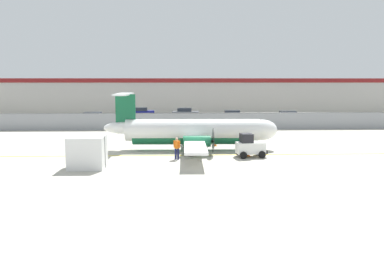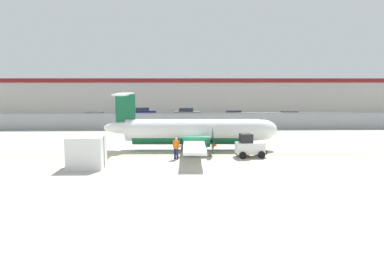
{
  "view_description": "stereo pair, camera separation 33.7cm",
  "coord_description": "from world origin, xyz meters",
  "px_view_note": "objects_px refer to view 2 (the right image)",
  "views": [
    {
      "loc": [
        -1.47,
        -27.75,
        5.95
      ],
      "look_at": [
        -0.23,
        5.36,
        1.8
      ],
      "focal_mm": 35.0,
      "sensor_mm": 36.0,
      "label": 1
    },
    {
      "loc": [
        -1.13,
        -27.76,
        5.95
      ],
      "look_at": [
        -0.23,
        5.36,
        1.8
      ],
      "focal_mm": 35.0,
      "sensor_mm": 36.0,
      "label": 2
    }
  ],
  "objects_px": {
    "cargo_container": "(87,152)",
    "parked_car_4": "(289,117)",
    "ground_crew_worker": "(176,147)",
    "parked_car_2": "(187,113)",
    "baggage_tug": "(249,146)",
    "parked_car_3": "(233,116)",
    "parked_car_0": "(95,118)",
    "parked_car_1": "(143,112)",
    "traffic_cone_near_left": "(215,143)",
    "traffic_cone_near_right": "(248,152)",
    "commuter_airplane": "(195,132)"
  },
  "relations": [
    {
      "from": "ground_crew_worker",
      "to": "cargo_container",
      "type": "height_order",
      "value": "cargo_container"
    },
    {
      "from": "cargo_container",
      "to": "parked_car_2",
      "type": "height_order",
      "value": "cargo_container"
    },
    {
      "from": "baggage_tug",
      "to": "parked_car_4",
      "type": "distance_m",
      "value": 26.39
    },
    {
      "from": "baggage_tug",
      "to": "parked_car_1",
      "type": "distance_m",
      "value": 34.68
    },
    {
      "from": "ground_crew_worker",
      "to": "parked_car_2",
      "type": "xyz_separation_m",
      "value": [
        1.3,
        31.98,
        -0.06
      ]
    },
    {
      "from": "baggage_tug",
      "to": "traffic_cone_near_left",
      "type": "height_order",
      "value": "baggage_tug"
    },
    {
      "from": "commuter_airplane",
      "to": "ground_crew_worker",
      "type": "distance_m",
      "value": 4.32
    },
    {
      "from": "traffic_cone_near_right",
      "to": "parked_car_2",
      "type": "height_order",
      "value": "parked_car_2"
    },
    {
      "from": "traffic_cone_near_right",
      "to": "parked_car_2",
      "type": "distance_m",
      "value": 31.23
    },
    {
      "from": "cargo_container",
      "to": "traffic_cone_near_right",
      "type": "relative_size",
      "value": 3.81
    },
    {
      "from": "ground_crew_worker",
      "to": "parked_car_2",
      "type": "relative_size",
      "value": 0.39
    },
    {
      "from": "baggage_tug",
      "to": "ground_crew_worker",
      "type": "distance_m",
      "value": 5.8
    },
    {
      "from": "ground_crew_worker",
      "to": "parked_car_3",
      "type": "height_order",
      "value": "same"
    },
    {
      "from": "parked_car_0",
      "to": "parked_car_2",
      "type": "xyz_separation_m",
      "value": [
        12.93,
        8.02,
        0.0
      ]
    },
    {
      "from": "traffic_cone_near_right",
      "to": "parked_car_1",
      "type": "height_order",
      "value": "parked_car_1"
    },
    {
      "from": "parked_car_2",
      "to": "parked_car_4",
      "type": "height_order",
      "value": "same"
    },
    {
      "from": "parked_car_1",
      "to": "traffic_cone_near_left",
      "type": "bearing_deg",
      "value": -78.02
    },
    {
      "from": "cargo_container",
      "to": "parked_car_3",
      "type": "height_order",
      "value": "cargo_container"
    },
    {
      "from": "commuter_airplane",
      "to": "parked_car_1",
      "type": "distance_m",
      "value": 30.35
    },
    {
      "from": "parked_car_0",
      "to": "parked_car_2",
      "type": "relative_size",
      "value": 0.97
    },
    {
      "from": "commuter_airplane",
      "to": "traffic_cone_near_right",
      "type": "distance_m",
      "value": 5.15
    },
    {
      "from": "parked_car_1",
      "to": "parked_car_2",
      "type": "xyz_separation_m",
      "value": [
        7.26,
        -1.35,
        0.0
      ]
    },
    {
      "from": "ground_crew_worker",
      "to": "parked_car_2",
      "type": "height_order",
      "value": "same"
    },
    {
      "from": "cargo_container",
      "to": "traffic_cone_near_right",
      "type": "height_order",
      "value": "cargo_container"
    },
    {
      "from": "baggage_tug",
      "to": "traffic_cone_near_left",
      "type": "xyz_separation_m",
      "value": [
        -2.24,
        5.19,
        -0.54
      ]
    },
    {
      "from": "traffic_cone_near_right",
      "to": "parked_car_4",
      "type": "xyz_separation_m",
      "value": [
        10.15,
        24.01,
        0.58
      ]
    },
    {
      "from": "parked_car_1",
      "to": "parked_car_4",
      "type": "bearing_deg",
      "value": -27.81
    },
    {
      "from": "commuter_airplane",
      "to": "parked_car_4",
      "type": "height_order",
      "value": "commuter_airplane"
    },
    {
      "from": "traffic_cone_near_right",
      "to": "parked_car_4",
      "type": "bearing_deg",
      "value": 67.09
    },
    {
      "from": "baggage_tug",
      "to": "cargo_container",
      "type": "height_order",
      "value": "cargo_container"
    },
    {
      "from": "ground_crew_worker",
      "to": "parked_car_2",
      "type": "bearing_deg",
      "value": 19.45
    },
    {
      "from": "ground_crew_worker",
      "to": "cargo_container",
      "type": "relative_size",
      "value": 0.7
    },
    {
      "from": "commuter_airplane",
      "to": "parked_car_1",
      "type": "height_order",
      "value": "commuter_airplane"
    },
    {
      "from": "traffic_cone_near_left",
      "to": "traffic_cone_near_right",
      "type": "bearing_deg",
      "value": -65.77
    },
    {
      "from": "baggage_tug",
      "to": "parked_car_0",
      "type": "xyz_separation_m",
      "value": [
        -17.38,
        23.27,
        0.04
      ]
    },
    {
      "from": "commuter_airplane",
      "to": "parked_car_0",
      "type": "bearing_deg",
      "value": 124.56
    },
    {
      "from": "traffic_cone_near_right",
      "to": "baggage_tug",
      "type": "bearing_deg",
      "value": -78.75
    },
    {
      "from": "ground_crew_worker",
      "to": "parked_car_3",
      "type": "relative_size",
      "value": 0.4
    },
    {
      "from": "cargo_container",
      "to": "parked_car_2",
      "type": "relative_size",
      "value": 0.56
    },
    {
      "from": "commuter_airplane",
      "to": "parked_car_0",
      "type": "height_order",
      "value": "commuter_airplane"
    },
    {
      "from": "baggage_tug",
      "to": "parked_car_2",
      "type": "relative_size",
      "value": 0.56
    },
    {
      "from": "ground_crew_worker",
      "to": "parked_car_4",
      "type": "height_order",
      "value": "same"
    },
    {
      "from": "parked_car_2",
      "to": "parked_car_4",
      "type": "bearing_deg",
      "value": -19.36
    },
    {
      "from": "parked_car_0",
      "to": "parked_car_4",
      "type": "distance_m",
      "value": 27.48
    },
    {
      "from": "parked_car_0",
      "to": "parked_car_3",
      "type": "bearing_deg",
      "value": 9.76
    },
    {
      "from": "baggage_tug",
      "to": "parked_car_0",
      "type": "bearing_deg",
      "value": 120.17
    },
    {
      "from": "cargo_container",
      "to": "parked_car_4",
      "type": "height_order",
      "value": "cargo_container"
    },
    {
      "from": "traffic_cone_near_left",
      "to": "parked_car_4",
      "type": "height_order",
      "value": "parked_car_4"
    },
    {
      "from": "baggage_tug",
      "to": "parked_car_0",
      "type": "height_order",
      "value": "baggage_tug"
    },
    {
      "from": "parked_car_0",
      "to": "parked_car_2",
      "type": "bearing_deg",
      "value": 33.2
    }
  ]
}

